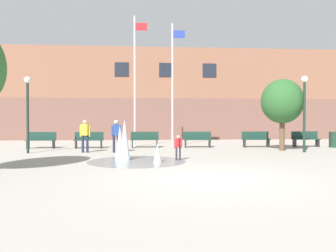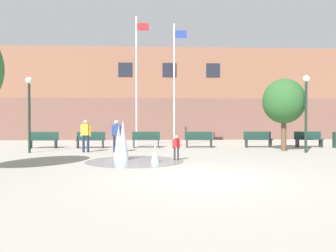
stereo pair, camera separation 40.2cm
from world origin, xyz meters
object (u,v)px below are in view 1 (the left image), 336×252
object	(u,v)px
park_bench_under_right_flagpole	(197,139)
park_bench_under_left_flagpole	(89,140)
park_bench_center	(145,139)
park_bench_near_trashcan	(256,139)
trash_can	(334,140)
street_tree_near_building	(282,102)
adult_near_bench	(85,133)
park_bench_far_left	(41,140)
adult_watching	(116,133)
park_bench_far_right	(305,139)
child_in_fountain	(178,146)
flagpole_right	(173,81)
flagpole_left	(135,77)
lamp_post_left_lane	(28,103)
lamp_post_right_lane	(304,102)

from	to	relation	value
park_bench_under_right_flagpole	park_bench_under_left_flagpole	bearing A→B (deg)	-179.65
park_bench_center	park_bench_near_trashcan	bearing A→B (deg)	-1.56
trash_can	street_tree_near_building	size ratio (longest dim) A/B	0.24
adult_near_bench	street_tree_near_building	bearing A→B (deg)	19.55
park_bench_far_left	street_tree_near_building	xyz separation A→B (m)	(12.88, -2.33, 2.06)
adult_near_bench	adult_watching	distance (m)	1.51
park_bench_far_right	park_bench_near_trashcan	bearing A→B (deg)	-179.95
child_in_fountain	flagpole_right	distance (m)	7.70
park_bench_far_right	flagpole_left	bearing A→B (deg)	173.78
park_bench_far_left	lamp_post_left_lane	distance (m)	3.32
adult_near_bench	adult_watching	xyz separation A→B (m)	(1.51, -0.10, 0.00)
park_bench_center	adult_watching	world-z (taller)	adult_watching
adult_watching	child_in_fountain	distance (m)	4.27
park_bench_far_left	child_in_fountain	distance (m)	9.27
park_bench_under_left_flagpole	park_bench_center	world-z (taller)	same
street_tree_near_building	flagpole_left	bearing A→B (deg)	156.82
park_bench_under_right_flagpole	park_bench_near_trashcan	world-z (taller)	same
park_bench_center	lamp_post_left_lane	world-z (taller)	lamp_post_left_lane
flagpole_right	park_bench_near_trashcan	bearing A→B (deg)	-12.97
park_bench_far_right	adult_near_bench	size ratio (longest dim) A/B	1.01
park_bench_far_right	trash_can	bearing A→B (deg)	-18.02
park_bench_near_trashcan	street_tree_near_building	world-z (taller)	street_tree_near_building
park_bench_under_left_flagpole	park_bench_center	size ratio (longest dim) A/B	1.00
child_in_fountain	flagpole_left	size ratio (longest dim) A/B	0.13
adult_near_bench	park_bench_under_right_flagpole	bearing A→B (deg)	40.86
park_bench_under_right_flagpole	lamp_post_right_lane	size ratio (longest dim) A/B	0.43
park_bench_far_left	street_tree_near_building	bearing A→B (deg)	-10.25
adult_watching	flagpole_left	xyz separation A→B (m)	(0.83, 3.63, 3.21)
park_bench_near_trashcan	street_tree_near_building	size ratio (longest dim) A/B	0.43
park_bench_center	adult_watching	bearing A→B (deg)	-117.27
park_bench_far_right	lamp_post_right_lane	xyz separation A→B (m)	(-1.66, -3.13, 1.98)
child_in_fountain	flagpole_right	size ratio (longest dim) A/B	0.13
adult_near_bench	park_bench_near_trashcan	bearing A→B (deg)	32.67
flagpole_right	park_bench_far_left	bearing A→B (deg)	-172.78
flagpole_left	street_tree_near_building	bearing A→B (deg)	-23.18
park_bench_center	park_bench_under_right_flagpole	bearing A→B (deg)	-2.22
adult_watching	child_in_fountain	size ratio (longest dim) A/B	1.61
adult_near_bench	child_in_fountain	xyz separation A→B (m)	(4.21, -3.39, -0.35)
park_bench_far_left	trash_can	bearing A→B (deg)	-2.13
park_bench_near_trashcan	adult_watching	size ratio (longest dim) A/B	1.01
park_bench_far_right	street_tree_near_building	bearing A→B (deg)	-137.33
park_bench_near_trashcan	flagpole_right	bearing A→B (deg)	167.03
park_bench_far_left	park_bench_center	distance (m)	5.79
adult_watching	park_bench_far_right	bearing A→B (deg)	-100.18
child_in_fountain	flagpole_right	world-z (taller)	flagpole_right
park_bench_under_left_flagpole	adult_watching	bearing A→B (deg)	-55.77
park_bench_far_right	flagpole_left	distance (m)	10.72
adult_watching	lamp_post_right_lane	world-z (taller)	lamp_post_right_lane
flagpole_left	adult_watching	bearing A→B (deg)	-102.96
park_bench_under_left_flagpole	adult_near_bench	size ratio (longest dim) A/B	1.01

